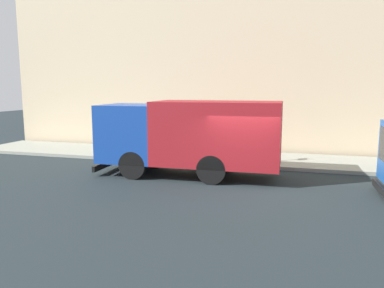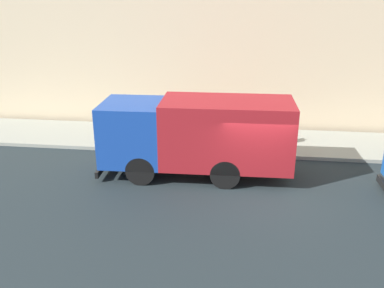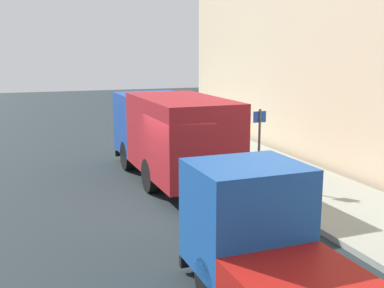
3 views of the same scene
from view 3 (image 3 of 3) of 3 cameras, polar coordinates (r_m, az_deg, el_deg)
name	(u,v)px [view 3 (image 3 of 3)]	position (r m, az deg, el deg)	size (l,w,h in m)	color
ground	(160,203)	(14.23, -3.82, -6.98)	(80.00, 80.00, 0.00)	#1F282C
sidewalk	(301,185)	(16.12, 12.82, -4.76)	(3.58, 30.00, 0.16)	gray
building_facade	(370,11)	(16.92, 20.45, 14.63)	(0.50, 30.00, 11.29)	beige
large_utility_truck	(170,132)	(16.23, -2.64, 1.43)	(2.56, 7.22, 2.96)	#173F9C
small_flatbed_truck	(279,257)	(8.20, 10.31, -13.09)	(2.14, 5.75, 2.40)	#174B9B
pedestrian_walking	(229,135)	(18.95, 4.41, 1.04)	(0.35, 0.35, 1.76)	brown
traffic_cone_orange	(208,142)	(20.83, 1.88, 0.25)	(0.44, 0.44, 0.63)	orange
street_sign_post	(259,140)	(15.42, 8.02, 0.50)	(0.44, 0.08, 2.43)	#4C5156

